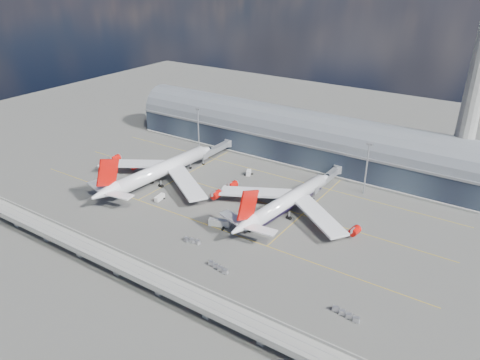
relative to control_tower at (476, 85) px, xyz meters
The scene contains 20 objects.
ground 129.54m from the control_tower, 135.68° to the right, with size 500.00×500.00×0.00m, color #474744.
taxi_lines 116.61m from the control_tower, 144.38° to the right, with size 200.00×80.12×0.01m.
terminal 94.20m from the control_tower, behind, with size 200.00×30.00×28.00m.
control_tower is the anchor object (origin of this frame).
guideway 168.57m from the control_tower, 121.63° to the right, with size 220.00×8.50×7.20m.
floodlight_mast_left 143.01m from the control_tower, 168.28° to the right, with size 3.00×0.70×25.70m.
floodlight_mast_right 58.76m from the control_tower, 141.34° to the right, with size 3.00×0.70×25.70m.
airliner_left 151.42m from the control_tower, 149.00° to the right, with size 75.22×79.03×24.08m.
airliner_right 98.42m from the control_tower, 130.16° to the right, with size 68.41×71.53×22.69m.
jet_bridge_left 132.41m from the control_tower, 166.05° to the right, with size 4.40×28.00×7.25m.
jet_bridge_right 76.98m from the control_tower, 148.77° to the right, with size 4.40×32.00×7.25m.
service_truck_0 150.34m from the control_tower, 141.85° to the right, with size 2.80×6.26×2.50m.
service_truck_1 135.19m from the control_tower, 141.37° to the right, with size 5.32×4.14×2.81m.
service_truck_2 127.81m from the control_tower, 129.21° to the right, with size 9.24×5.57×3.23m.
service_truck_3 117.71m from the control_tower, 126.03° to the right, with size 4.01×5.99×2.70m.
service_truck_4 112.67m from the control_tower, 156.09° to the right, with size 3.83×5.03×2.65m.
service_truck_5 121.81m from the control_tower, 144.22° to the right, with size 4.46×6.60×2.98m.
cargo_train_0 140.93m from the control_tower, 125.33° to the right, with size 7.38×2.86×1.62m.
cargo_train_1 138.67m from the control_tower, 116.19° to the right, with size 9.61×3.14×1.58m.
cargo_train_2 124.66m from the control_tower, 94.60° to the right, with size 9.77×2.91×1.61m.
Camera 1 is at (112.05, -144.12, 101.20)m, focal length 35.00 mm.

